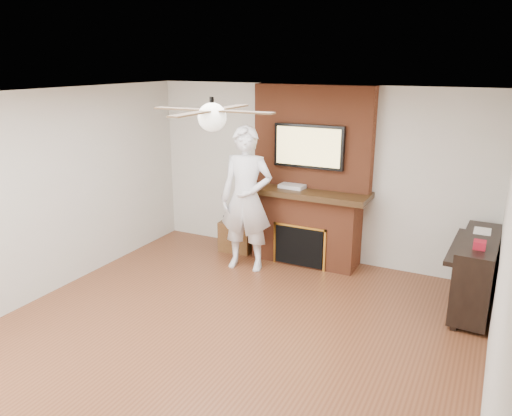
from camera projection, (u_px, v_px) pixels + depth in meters
The scene contains 13 objects.
room_shell at pixel (215, 229), 4.80m from camera, with size 5.36×5.86×2.86m.
fireplace at pixel (308, 194), 7.06m from camera, with size 1.78×0.64×2.50m.
tv at pixel (309, 146), 6.82m from camera, with size 1.00×0.08×0.60m.
ceiling_fan at pixel (212, 116), 4.49m from camera, with size 1.21×1.21×0.31m.
person at pixel (246, 199), 6.78m from camera, with size 0.73×0.49×1.99m, color silver.
side_table at pixel (238, 233), 7.68m from camera, with size 0.53×0.53×0.56m.
piano at pixel (476, 272), 5.76m from camera, with size 0.55×1.36×0.97m.
cable_box at pixel (292, 186), 7.03m from camera, with size 0.36×0.20×0.05m, color silver.
candle_orange at pixel (297, 261), 7.15m from camera, with size 0.07×0.07×0.10m, color red.
candle_green at pixel (304, 263), 7.10m from camera, with size 0.07×0.07×0.08m, color #3F8937.
candle_cream at pixel (301, 261), 7.11m from camera, with size 0.09×0.09×0.12m, color beige.
candle_blue at pixel (316, 263), 7.10m from camera, with size 0.06×0.06×0.08m, color #354EA0.
candle_green_extra at pixel (309, 264), 7.07m from camera, with size 0.07×0.07×0.08m, color #358440.
Camera 1 is at (2.39, -3.89, 2.81)m, focal length 35.00 mm.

